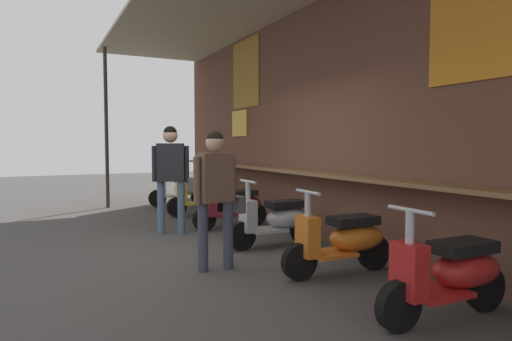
{
  "coord_description": "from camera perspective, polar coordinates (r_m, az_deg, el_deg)",
  "views": [
    {
      "loc": [
        5.41,
        -2.0,
        1.47
      ],
      "look_at": [
        -0.94,
        1.23,
        1.03
      ],
      "focal_mm": 30.53,
      "sensor_mm": 36.0,
      "label": 1
    }
  ],
  "objects": [
    {
      "name": "scooter_cream",
      "position": [
        10.47,
        -9.68,
        -2.44
      ],
      "size": [
        0.5,
        1.4,
        0.97
      ],
      "rotation": [
        0.0,
        0.0,
        -1.65
      ],
      "color": "beige",
      "rests_on": "ground_plane"
    },
    {
      "name": "scooter_orange",
      "position": [
        5.05,
        11.51,
        -8.88
      ],
      "size": [
        0.47,
        1.4,
        0.97
      ],
      "rotation": [
        0.0,
        0.0,
        -1.62
      ],
      "color": "orange",
      "rests_on": "ground_plane"
    },
    {
      "name": "scooter_yellow",
      "position": [
        9.06,
        -6.86,
        -3.34
      ],
      "size": [
        0.46,
        1.4,
        0.97
      ],
      "rotation": [
        0.0,
        0.0,
        -1.54
      ],
      "color": "gold",
      "rests_on": "ground_plane"
    },
    {
      "name": "scooter_maroon",
      "position": [
        7.61,
        -2.78,
        -4.63
      ],
      "size": [
        0.49,
        1.4,
        0.97
      ],
      "rotation": [
        0.0,
        0.0,
        -1.5
      ],
      "color": "maroon",
      "rests_on": "ground_plane"
    },
    {
      "name": "scooter_silver",
      "position": [
        6.27,
        2.94,
        -6.39
      ],
      "size": [
        0.46,
        1.4,
        0.97
      ],
      "rotation": [
        0.0,
        0.0,
        -1.58
      ],
      "color": "#B2B5BA",
      "rests_on": "ground_plane"
    },
    {
      "name": "scooter_red",
      "position": [
        4.07,
        24.3,
        -12.16
      ],
      "size": [
        0.46,
        1.4,
        0.97
      ],
      "rotation": [
        0.0,
        0.0,
        -1.6
      ],
      "color": "red",
      "rests_on": "ground_plane"
    },
    {
      "name": "market_stall_facade",
      "position": [
        6.67,
        8.43,
        9.35
      ],
      "size": [
        11.94,
        2.79,
        3.86
      ],
      "color": "brown",
      "rests_on": "ground_plane"
    },
    {
      "name": "shopper_with_handbag",
      "position": [
        5.05,
        -5.21,
        -2.06
      ],
      "size": [
        0.35,
        0.65,
        1.62
      ],
      "rotation": [
        0.0,
        0.0,
        3.32
      ],
      "color": "#383D4C",
      "rests_on": "ground_plane"
    },
    {
      "name": "ground_plane",
      "position": [
        5.95,
        -6.57,
        -10.78
      ],
      "size": [
        33.44,
        33.44,
        0.0
      ],
      "primitive_type": "plane",
      "color": "#474442"
    },
    {
      "name": "shopper_browsing",
      "position": [
        7.15,
        -11.0,
        0.34
      ],
      "size": [
        0.4,
        0.68,
        1.75
      ],
      "rotation": [
        0.0,
        0.0,
        2.79
      ],
      "color": "slate",
      "rests_on": "ground_plane"
    }
  ]
}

